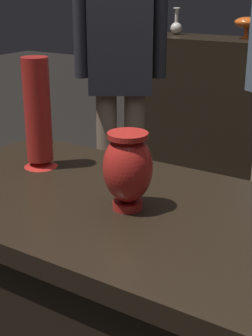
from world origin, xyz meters
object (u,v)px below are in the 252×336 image
object	(u,v)px
vase_tall_behind	(38,116)
shelf_vase_far_left	(176,26)
shelf_vase_left	(247,23)
vase_centerpiece	(128,168)
visitor_near_left	(120,63)

from	to	relation	value
vase_tall_behind	shelf_vase_far_left	bearing A→B (deg)	107.26
shelf_vase_far_left	shelf_vase_left	distance (m)	0.52
vase_centerpiece	visitor_near_left	xyz separation A→B (m)	(-0.81, 1.19, 0.04)
vase_centerpiece	vase_tall_behind	size ratio (longest dim) A/B	0.59
shelf_vase_left	shelf_vase_far_left	bearing A→B (deg)	177.62
vase_centerpiece	vase_tall_behind	world-z (taller)	vase_tall_behind
shelf_vase_far_left	visitor_near_left	distance (m)	1.13
vase_tall_behind	shelf_vase_far_left	xyz separation A→B (m)	(-0.68, 2.19, 0.09)
vase_centerpiece	visitor_near_left	bearing A→B (deg)	124.14
vase_centerpiece	vase_tall_behind	bearing A→B (deg)	164.05
vase_tall_behind	shelf_vase_far_left	distance (m)	2.29
shelf_vase_left	vase_tall_behind	bearing A→B (deg)	-85.80
shelf_vase_far_left	shelf_vase_left	world-z (taller)	shelf_vase_far_left
vase_tall_behind	shelf_vase_left	bearing A→B (deg)	94.20
shelf_vase_left	visitor_near_left	bearing A→B (deg)	-103.88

